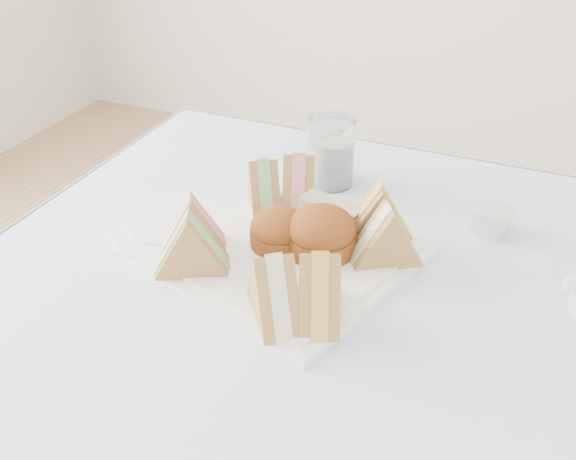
% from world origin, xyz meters
% --- Properties ---
extents(tablecloth, '(1.02, 1.02, 0.01)m').
position_xyz_m(tablecloth, '(0.00, 0.00, 0.74)').
color(tablecloth, silver).
rests_on(tablecloth, table).
extents(serving_plate, '(0.37, 0.37, 0.01)m').
position_xyz_m(serving_plate, '(-0.10, 0.10, 0.75)').
color(serving_plate, white).
rests_on(serving_plate, tablecloth).
extents(sandwich_fl_a, '(0.10, 0.08, 0.08)m').
position_xyz_m(sandwich_fl_a, '(-0.22, 0.06, 0.80)').
color(sandwich_fl_a, '#9C6E3D').
rests_on(sandwich_fl_a, serving_plate).
extents(sandwich_fl_b, '(0.11, 0.08, 0.09)m').
position_xyz_m(sandwich_fl_b, '(-0.20, 0.01, 0.80)').
color(sandwich_fl_b, '#9C6E3D').
rests_on(sandwich_fl_b, serving_plate).
extents(sandwich_fr_a, '(0.08, 0.11, 0.09)m').
position_xyz_m(sandwich_fr_a, '(-0.01, -0.00, 0.80)').
color(sandwich_fr_a, '#9C6E3D').
rests_on(sandwich_fr_a, serving_plate).
extents(sandwich_fr_b, '(0.10, 0.11, 0.09)m').
position_xyz_m(sandwich_fr_b, '(-0.06, -0.03, 0.80)').
color(sandwich_fr_b, '#9C6E3D').
rests_on(sandwich_fr_b, serving_plate).
extents(sandwich_bl_a, '(0.08, 0.10, 0.08)m').
position_xyz_m(sandwich_bl_a, '(-0.18, 0.20, 0.80)').
color(sandwich_bl_a, '#9C6E3D').
rests_on(sandwich_bl_a, serving_plate).
extents(sandwich_bl_b, '(0.08, 0.11, 0.09)m').
position_xyz_m(sandwich_bl_b, '(-0.13, 0.22, 0.80)').
color(sandwich_bl_b, '#9C6E3D').
rests_on(sandwich_bl_b, serving_plate).
extents(sandwich_br_a, '(0.11, 0.09, 0.09)m').
position_xyz_m(sandwich_br_a, '(0.03, 0.13, 0.80)').
color(sandwich_br_a, '#9C6E3D').
rests_on(sandwich_br_a, serving_plate).
extents(sandwich_br_b, '(0.11, 0.08, 0.09)m').
position_xyz_m(sandwich_br_b, '(0.00, 0.18, 0.80)').
color(sandwich_br_b, '#9C6E3D').
rests_on(sandwich_br_b, serving_plate).
extents(scone_left, '(0.10, 0.10, 0.05)m').
position_xyz_m(scone_left, '(-0.12, 0.11, 0.78)').
color(scone_left, brown).
rests_on(scone_left, serving_plate).
extents(scone_right, '(0.10, 0.10, 0.06)m').
position_xyz_m(scone_right, '(-0.06, 0.12, 0.79)').
color(scone_right, brown).
rests_on(scone_right, serving_plate).
extents(pastry_slice, '(0.10, 0.05, 0.04)m').
position_xyz_m(pastry_slice, '(-0.07, 0.18, 0.78)').
color(pastry_slice, beige).
rests_on(pastry_slice, serving_plate).
extents(side_plate, '(0.18, 0.18, 0.01)m').
position_xyz_m(side_plate, '(-0.29, 0.10, 0.75)').
color(side_plate, white).
rests_on(side_plate, tablecloth).
extents(water_glass, '(0.08, 0.08, 0.11)m').
position_xyz_m(water_glass, '(-0.12, 0.33, 0.80)').
color(water_glass, white).
rests_on(water_glass, tablecloth).
extents(tea_strainer, '(0.06, 0.06, 0.03)m').
position_xyz_m(tea_strainer, '(0.14, 0.28, 0.76)').
color(tea_strainer, silver).
rests_on(tea_strainer, tablecloth).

